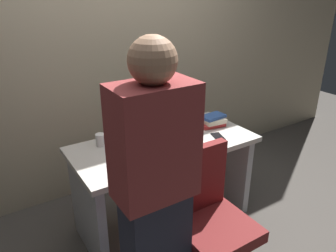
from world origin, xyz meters
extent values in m
plane|color=#4C4742|center=(0.00, 0.00, 0.00)|extent=(9.00, 9.00, 0.00)
cube|color=tan|center=(0.00, 0.85, 1.50)|extent=(6.40, 0.10, 3.00)
cube|color=beige|center=(0.00, 0.00, 0.72)|extent=(1.40, 0.66, 0.04)
cube|color=#B2B2B7|center=(-0.64, 0.00, 0.35)|extent=(0.06, 0.58, 0.70)
cube|color=#B2B2B7|center=(0.64, 0.00, 0.35)|extent=(0.06, 0.58, 0.70)
cube|color=maroon|center=(-0.08, -0.71, 0.46)|extent=(0.44, 0.44, 0.08)
cube|color=maroon|center=(-0.08, -0.52, 0.72)|extent=(0.40, 0.06, 0.44)
cube|color=maroon|center=(-0.48, -0.69, 1.14)|extent=(0.40, 0.24, 0.58)
sphere|color=#A57A5B|center=(-0.48, -0.69, 1.53)|extent=(0.22, 0.22, 0.22)
cube|color=silver|center=(-0.05, 0.16, 0.75)|extent=(0.20, 0.15, 0.02)
cube|color=silver|center=(-0.05, 0.16, 0.79)|extent=(0.04, 0.03, 0.08)
cube|color=silver|center=(-0.05, 0.16, 1.01)|extent=(0.54, 0.05, 0.36)
cube|color=black|center=(-0.05, 0.14, 1.01)|extent=(0.50, 0.02, 0.32)
cube|color=white|center=(-0.11, -0.06, 0.75)|extent=(0.44, 0.16, 0.02)
ellipsoid|color=black|center=(0.17, -0.05, 0.75)|extent=(0.06, 0.10, 0.03)
cylinder|color=#3372B2|center=(-0.38, -0.20, 0.78)|extent=(0.07, 0.07, 0.09)
cylinder|color=white|center=(-0.43, 0.20, 0.78)|extent=(0.07, 0.07, 0.09)
cube|color=red|center=(0.50, 0.06, 0.75)|extent=(0.22, 0.17, 0.03)
cube|color=beige|center=(0.51, 0.05, 0.79)|extent=(0.20, 0.17, 0.04)
cube|color=#3359A5|center=(0.51, 0.05, 0.82)|extent=(0.21, 0.14, 0.02)
cube|color=black|center=(0.40, -0.15, 0.74)|extent=(0.11, 0.16, 0.01)
camera|label=1|loc=(-1.17, -1.89, 1.81)|focal=34.76mm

